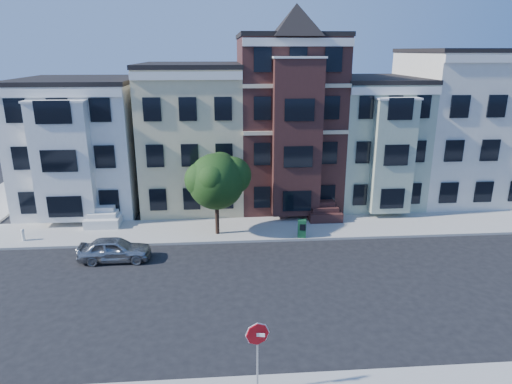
{
  "coord_description": "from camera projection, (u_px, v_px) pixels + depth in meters",
  "views": [
    {
      "loc": [
        -4.95,
        -19.46,
        11.16
      ],
      "look_at": [
        -3.21,
        2.84,
        4.2
      ],
      "focal_mm": 32.0,
      "sensor_mm": 36.0,
      "label": 1
    }
  ],
  "objects": [
    {
      "name": "ground",
      "position": [
        326.0,
        290.0,
        22.2
      ],
      "size": [
        120.0,
        120.0,
        0.0
      ],
      "primitive_type": "plane",
      "color": "black"
    },
    {
      "name": "far_sidewalk",
      "position": [
        299.0,
        228.0,
        29.8
      ],
      "size": [
        60.0,
        4.0,
        0.15
      ],
      "primitive_type": "cube",
      "color": "#9E9B93",
      "rests_on": "ground"
    },
    {
      "name": "house_white",
      "position": [
        84.0,
        145.0,
        33.55
      ],
      "size": [
        8.0,
        9.0,
        9.0
      ],
      "primitive_type": "cube",
      "color": "silver",
      "rests_on": "ground"
    },
    {
      "name": "house_yellow",
      "position": [
        193.0,
        137.0,
        34.0
      ],
      "size": [
        7.0,
        9.0,
        10.0
      ],
      "primitive_type": "cube",
      "color": "beige",
      "rests_on": "ground"
    },
    {
      "name": "house_brown",
      "position": [
        286.0,
        122.0,
        34.22
      ],
      "size": [
        7.0,
        9.0,
        12.0
      ],
      "primitive_type": "cube",
      "color": "#3D1E1B",
      "rests_on": "ground"
    },
    {
      "name": "house_green",
      "position": [
        370.0,
        141.0,
        35.15
      ],
      "size": [
        6.0,
        9.0,
        9.0
      ],
      "primitive_type": "cube",
      "color": "#9FAF95",
      "rests_on": "ground"
    },
    {
      "name": "house_cream",
      "position": [
        459.0,
        127.0,
        35.37
      ],
      "size": [
        8.0,
        9.0,
        11.0
      ],
      "primitive_type": "cube",
      "color": "silver",
      "rests_on": "ground"
    },
    {
      "name": "street_tree",
      "position": [
        216.0,
        185.0,
        27.75
      ],
      "size": [
        6.88,
        6.88,
        6.33
      ],
      "primitive_type": null,
      "rotation": [
        0.0,
        0.0,
        0.32
      ],
      "color": "#244519",
      "rests_on": "far_sidewalk"
    },
    {
      "name": "parked_car",
      "position": [
        115.0,
        249.0,
        25.14
      ],
      "size": [
        3.93,
        1.58,
        1.34
      ],
      "primitive_type": "imported",
      "rotation": [
        0.0,
        0.0,
        1.57
      ],
      "color": "#96999E",
      "rests_on": "ground"
    },
    {
      "name": "newspaper_box",
      "position": [
        302.0,
        228.0,
        27.98
      ],
      "size": [
        0.56,
        0.51,
        1.11
      ],
      "primitive_type": "cube",
      "rotation": [
        0.0,
        0.0,
        -0.15
      ],
      "color": "#19532E",
      "rests_on": "far_sidewalk"
    },
    {
      "name": "fire_hydrant",
      "position": [
        23.0,
        236.0,
        27.52
      ],
      "size": [
        0.22,
        0.22,
        0.59
      ],
      "primitive_type": "cylinder",
      "rotation": [
        0.0,
        0.0,
        0.04
      ],
      "color": "white",
      "rests_on": "far_sidewalk"
    },
    {
      "name": "stop_sign",
      "position": [
        257.0,
        354.0,
        14.95
      ],
      "size": [
        0.83,
        0.25,
        3.0
      ],
      "primitive_type": null,
      "rotation": [
        0.0,
        0.0,
        -0.17
      ],
      "color": "#B90911",
      "rests_on": "near_sidewalk"
    }
  ]
}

